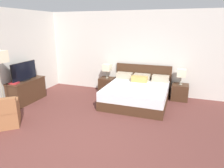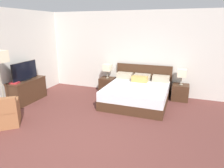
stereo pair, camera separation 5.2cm
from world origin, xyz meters
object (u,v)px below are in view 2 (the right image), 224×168
at_px(nightstand_left, 107,85).
at_px(tv, 25,71).
at_px(book_red_cover, 15,83).
at_px(dresser, 28,90).
at_px(table_lamp_left, 107,68).
at_px(armchair_by_window, 3,114).
at_px(bed, 137,93).
at_px(nightstand_right, 180,92).
at_px(table_lamp_right, 182,73).

distance_m(nightstand_left, tv, 2.79).
distance_m(tv, book_red_cover, 0.49).
xyz_separation_m(nightstand_left, dresser, (-2.02, -1.76, 0.11)).
bearing_deg(table_lamp_left, armchair_by_window, -113.31).
bearing_deg(table_lamp_left, bed, -28.50).
bearing_deg(nightstand_left, book_red_cover, -132.73).
distance_m(bed, nightstand_left, 1.43).
bearing_deg(armchair_by_window, bed, 44.04).
height_order(table_lamp_left, dresser, table_lamp_left).
xyz_separation_m(nightstand_left, book_red_cover, (-2.04, -2.21, 0.46)).
height_order(nightstand_left, nightstand_right, same).
xyz_separation_m(table_lamp_left, table_lamp_right, (2.51, 0.00, 0.00)).
relative_size(tv, book_red_cover, 4.03).
relative_size(nightstand_left, armchair_by_window, 0.53).
bearing_deg(bed, tv, -161.38).
bearing_deg(table_lamp_left, book_red_cover, -132.71).
height_order(bed, dresser, bed).
bearing_deg(armchair_by_window, table_lamp_right, 39.72).
bearing_deg(book_red_cover, bed, 24.85).
bearing_deg(dresser, book_red_cover, -92.28).
xyz_separation_m(dresser, tv, (0.00, -0.02, 0.61)).
xyz_separation_m(table_lamp_right, tv, (-4.53, -1.79, 0.09)).
relative_size(nightstand_right, book_red_cover, 2.13).
bearing_deg(dresser, armchair_by_window, -67.42).
bearing_deg(tv, bed, 18.62).
bearing_deg(armchair_by_window, table_lamp_left, 66.69).
relative_size(bed, nightstand_left, 3.87).
bearing_deg(dresser, tv, -82.83).
bearing_deg(table_lamp_left, nightstand_right, -0.03).
xyz_separation_m(table_lamp_right, armchair_by_window, (-3.92, -3.25, -0.60)).
bearing_deg(book_red_cover, nightstand_right, 25.86).
height_order(nightstand_left, armchair_by_window, armchair_by_window).
bearing_deg(bed, table_lamp_right, 28.49).
distance_m(table_lamp_right, tv, 4.87).
xyz_separation_m(nightstand_left, tv, (-2.02, -1.78, 0.72)).
distance_m(bed, book_red_cover, 3.65).
xyz_separation_m(bed, nightstand_right, (1.26, 0.68, -0.05)).
height_order(nightstand_right, armchair_by_window, armchair_by_window).
height_order(book_red_cover, armchair_by_window, armchair_by_window).
relative_size(nightstand_left, nightstand_right, 1.00).
bearing_deg(armchair_by_window, book_red_cover, 121.33).
xyz_separation_m(nightstand_right, table_lamp_left, (-2.51, 0.00, 0.63)).
bearing_deg(tv, table_lamp_right, 21.50).
bearing_deg(table_lamp_right, bed, -151.51).
height_order(nightstand_left, tv, tv).
bearing_deg(table_lamp_right, table_lamp_left, 180.00).
bearing_deg(nightstand_right, dresser, -158.75).
height_order(dresser, book_red_cover, book_red_cover).
xyz_separation_m(tv, book_red_cover, (-0.02, -0.42, -0.25)).
relative_size(table_lamp_right, book_red_cover, 2.05).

